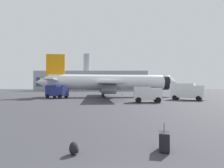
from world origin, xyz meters
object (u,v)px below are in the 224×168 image
at_px(fuel_truck, 188,91).
at_px(safety_cone_mid, 151,98).
at_px(airplane_at_gate, 111,82).
at_px(service_truck, 58,91).
at_px(safety_cone_near, 123,94).
at_px(traveller_backpack, 75,148).
at_px(rolling_suitcase, 165,141).
at_px(cargo_van, 148,94).

relative_size(fuel_truck, safety_cone_mid, 9.51).
distance_m(airplane_at_gate, service_truck, 12.91).
relative_size(fuel_truck, safety_cone_near, 9.07).
bearing_deg(fuel_truck, airplane_at_gate, 147.01).
xyz_separation_m(fuel_truck, traveller_backpack, (-16.01, -27.74, -1.54)).
bearing_deg(rolling_suitcase, cargo_van, 80.53).
bearing_deg(safety_cone_near, traveller_backpack, -95.49).
bearing_deg(traveller_backpack, airplane_at_gate, 88.60).
bearing_deg(traveller_backpack, service_truck, 108.42).
bearing_deg(cargo_van, safety_cone_mid, 73.82).
relative_size(airplane_at_gate, rolling_suitcase, 32.52).
distance_m(safety_cone_near, safety_cone_mid, 19.65).
relative_size(cargo_van, traveller_backpack, 9.42).
bearing_deg(cargo_van, service_truck, 149.47).
bearing_deg(cargo_van, traveller_backpack, -107.85).
height_order(service_truck, cargo_van, service_truck).
xyz_separation_m(cargo_van, safety_cone_mid, (2.09, 7.21, -1.12)).
distance_m(service_truck, safety_cone_mid, 20.59).
relative_size(safety_cone_near, rolling_suitcase, 0.64).
distance_m(service_truck, traveller_backpack, 34.80).
bearing_deg(airplane_at_gate, fuel_truck, -32.99).
bearing_deg(fuel_truck, cargo_van, -148.31).
height_order(service_truck, fuel_truck, fuel_truck).
xyz_separation_m(service_truck, safety_cone_near, (15.66, 15.60, -1.26)).
bearing_deg(safety_cone_near, safety_cone_mid, -76.47).
height_order(fuel_truck, safety_cone_mid, fuel_truck).
bearing_deg(rolling_suitcase, traveller_backpack, -173.95).
xyz_separation_m(cargo_van, safety_cone_near, (-2.50, 26.31, -1.11)).
relative_size(service_truck, safety_cone_near, 7.54).
height_order(service_truck, rolling_suitcase, service_truck).
bearing_deg(service_truck, fuel_truck, -11.01).
bearing_deg(service_truck, safety_cone_mid, -9.81).
bearing_deg(fuel_truck, service_truck, 168.99).
xyz_separation_m(cargo_van, traveller_backpack, (-7.17, -22.28, -1.22)).
bearing_deg(traveller_backpack, safety_cone_near, 84.51).
bearing_deg(service_truck, traveller_backpack, -71.58).
distance_m(safety_cone_near, rolling_suitcase, 48.23).
bearing_deg(safety_cone_near, rolling_suitcase, -91.37).
relative_size(cargo_van, safety_cone_near, 6.47).
bearing_deg(safety_cone_mid, airplane_at_gate, 136.04).
bearing_deg(traveller_backpack, rolling_suitcase, 6.05).
distance_m(cargo_van, traveller_backpack, 23.43).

